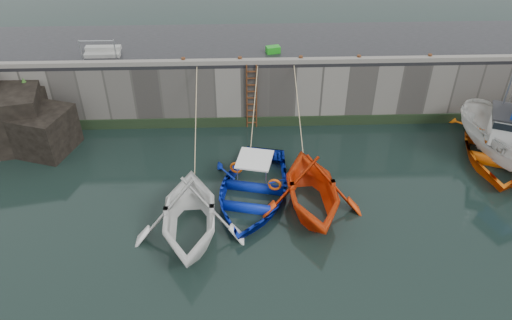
{
  "coord_description": "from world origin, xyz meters",
  "views": [
    {
      "loc": [
        -2.49,
        -10.26,
        12.63
      ],
      "look_at": [
        -1.95,
        5.55,
        1.2
      ],
      "focal_mm": 35.0,
      "sensor_mm": 36.0,
      "label": 1
    }
  ],
  "objects_px": {
    "fish_crate": "(273,50)",
    "bollard_a": "(183,61)",
    "ladder": "(252,97)",
    "boat_far_orange": "(501,144)",
    "bollard_e": "(430,57)",
    "bollard_c": "(301,59)",
    "boat_near_white": "(191,233)",
    "bollard_d": "(359,58)",
    "boat_near_blue": "(252,196)",
    "bollard_b": "(240,60)",
    "boat_near_blacktrim": "(310,207)"
  },
  "relations": [
    {
      "from": "ladder",
      "to": "bollard_b",
      "type": "relative_size",
      "value": 11.43
    },
    {
      "from": "boat_far_orange",
      "to": "boat_near_white",
      "type": "bearing_deg",
      "value": -137.87
    },
    {
      "from": "boat_far_orange",
      "to": "bollard_b",
      "type": "relative_size",
      "value": 29.27
    },
    {
      "from": "boat_far_orange",
      "to": "fish_crate",
      "type": "bearing_deg",
      "value": -178.85
    },
    {
      "from": "boat_near_white",
      "to": "boat_near_blue",
      "type": "relative_size",
      "value": 0.87
    },
    {
      "from": "ladder",
      "to": "bollard_a",
      "type": "relative_size",
      "value": 11.43
    },
    {
      "from": "bollard_d",
      "to": "bollard_e",
      "type": "relative_size",
      "value": 1.0
    },
    {
      "from": "boat_near_white",
      "to": "bollard_c",
      "type": "bearing_deg",
      "value": 56.19
    },
    {
      "from": "boat_far_orange",
      "to": "ladder",
      "type": "bearing_deg",
      "value": -170.26
    },
    {
      "from": "bollard_e",
      "to": "bollard_b",
      "type": "bearing_deg",
      "value": 180.0
    },
    {
      "from": "bollard_c",
      "to": "bollard_e",
      "type": "height_order",
      "value": "same"
    },
    {
      "from": "ladder",
      "to": "bollard_e",
      "type": "relative_size",
      "value": 11.43
    },
    {
      "from": "boat_near_blacktrim",
      "to": "bollard_a",
      "type": "xyz_separation_m",
      "value": [
        -5.08,
        6.19,
        3.3
      ]
    },
    {
      "from": "bollard_a",
      "to": "bollard_b",
      "type": "bearing_deg",
      "value": 0.0
    },
    {
      "from": "boat_near_blue",
      "to": "boat_near_blacktrim",
      "type": "xyz_separation_m",
      "value": [
        2.2,
        -0.72,
        0.0
      ]
    },
    {
      "from": "boat_near_white",
      "to": "bollard_a",
      "type": "bearing_deg",
      "value": 92.44
    },
    {
      "from": "bollard_b",
      "to": "bollard_d",
      "type": "height_order",
      "value": "same"
    },
    {
      "from": "fish_crate",
      "to": "bollard_e",
      "type": "distance_m",
      "value": 7.04
    },
    {
      "from": "ladder",
      "to": "boat_near_blacktrim",
      "type": "xyz_separation_m",
      "value": [
        2.08,
        -5.85,
        -1.59
      ]
    },
    {
      "from": "bollard_d",
      "to": "bollard_e",
      "type": "xyz_separation_m",
      "value": [
        3.2,
        0.0,
        0.0
      ]
    },
    {
      "from": "boat_near_blue",
      "to": "bollard_b",
      "type": "relative_size",
      "value": 19.93
    },
    {
      "from": "bollard_a",
      "to": "ladder",
      "type": "bearing_deg",
      "value": -6.38
    },
    {
      "from": "bollard_c",
      "to": "bollard_e",
      "type": "distance_m",
      "value": 5.8
    },
    {
      "from": "ladder",
      "to": "boat_near_blue",
      "type": "height_order",
      "value": "ladder"
    },
    {
      "from": "bollard_a",
      "to": "bollard_d",
      "type": "xyz_separation_m",
      "value": [
        7.8,
        0.0,
        0.0
      ]
    },
    {
      "from": "bollard_d",
      "to": "boat_near_blue",
      "type": "bearing_deg",
      "value": -131.97
    },
    {
      "from": "fish_crate",
      "to": "bollard_d",
      "type": "distance_m",
      "value": 3.91
    },
    {
      "from": "boat_near_blacktrim",
      "to": "fish_crate",
      "type": "height_order",
      "value": "fish_crate"
    },
    {
      "from": "boat_near_blue",
      "to": "boat_near_blacktrim",
      "type": "bearing_deg",
      "value": -5.25
    },
    {
      "from": "ladder",
      "to": "bollard_d",
      "type": "bearing_deg",
      "value": 4.0
    },
    {
      "from": "bollard_d",
      "to": "boat_near_white",
      "type": "bearing_deg",
      "value": -133.89
    },
    {
      "from": "boat_far_orange",
      "to": "bollard_a",
      "type": "relative_size",
      "value": 29.27
    },
    {
      "from": "bollard_d",
      "to": "bollard_a",
      "type": "bearing_deg",
      "value": 180.0
    },
    {
      "from": "bollard_a",
      "to": "bollard_c",
      "type": "distance_m",
      "value": 5.2
    },
    {
      "from": "boat_near_blacktrim",
      "to": "ladder",
      "type": "bearing_deg",
      "value": 105.29
    },
    {
      "from": "boat_near_white",
      "to": "boat_far_orange",
      "type": "relative_size",
      "value": 0.59
    },
    {
      "from": "boat_near_white",
      "to": "ladder",
      "type": "bearing_deg",
      "value": 69.25
    },
    {
      "from": "bollard_b",
      "to": "bollard_c",
      "type": "distance_m",
      "value": 2.7
    },
    {
      "from": "boat_near_white",
      "to": "boat_near_blue",
      "type": "height_order",
      "value": "boat_near_white"
    },
    {
      "from": "fish_crate",
      "to": "bollard_b",
      "type": "height_order",
      "value": "fish_crate"
    },
    {
      "from": "fish_crate",
      "to": "boat_near_blacktrim",
      "type": "bearing_deg",
      "value": -95.28
    },
    {
      "from": "bollard_a",
      "to": "bollard_b",
      "type": "relative_size",
      "value": 1.0
    },
    {
      "from": "boat_near_blacktrim",
      "to": "bollard_d",
      "type": "xyz_separation_m",
      "value": [
        2.72,
        6.19,
        3.3
      ]
    },
    {
      "from": "boat_near_white",
      "to": "bollard_c",
      "type": "height_order",
      "value": "bollard_c"
    },
    {
      "from": "boat_near_white",
      "to": "bollard_b",
      "type": "xyz_separation_m",
      "value": [
        1.89,
        7.47,
        3.3
      ]
    },
    {
      "from": "boat_far_orange",
      "to": "bollard_e",
      "type": "bearing_deg",
      "value": 157.42
    },
    {
      "from": "boat_near_blue",
      "to": "bollard_b",
      "type": "distance_m",
      "value": 6.4
    },
    {
      "from": "fish_crate",
      "to": "boat_near_blue",
      "type": "bearing_deg",
      "value": -113.58
    },
    {
      "from": "fish_crate",
      "to": "bollard_a",
      "type": "relative_size",
      "value": 2.24
    },
    {
      "from": "ladder",
      "to": "boat_far_orange",
      "type": "distance_m",
      "value": 11.16
    }
  ]
}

